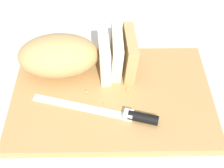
% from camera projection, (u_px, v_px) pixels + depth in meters
% --- Properties ---
extents(ground_plane, '(3.00, 3.00, 0.00)m').
position_uv_depth(ground_plane, '(112.00, 99.00, 0.67)').
color(ground_plane, silver).
extents(cutting_board, '(0.45, 0.29, 0.02)m').
position_uv_depth(cutting_board, '(112.00, 96.00, 0.67)').
color(cutting_board, tan).
rests_on(cutting_board, ground_plane).
extents(bread_loaf, '(0.27, 0.13, 0.10)m').
position_uv_depth(bread_loaf, '(74.00, 55.00, 0.67)').
color(bread_loaf, tan).
rests_on(bread_loaf, cutting_board).
extents(bread_knife, '(0.27, 0.09, 0.02)m').
position_uv_depth(bread_knife, '(124.00, 114.00, 0.61)').
color(bread_knife, silver).
rests_on(bread_knife, cutting_board).
extents(crumb_near_knife, '(0.00, 0.00, 0.00)m').
position_uv_depth(crumb_near_knife, '(85.00, 93.00, 0.65)').
color(crumb_near_knife, tan).
rests_on(crumb_near_knife, cutting_board).
extents(crumb_near_loaf, '(0.00, 0.00, 0.00)m').
position_uv_depth(crumb_near_loaf, '(104.00, 103.00, 0.64)').
color(crumb_near_loaf, tan).
rests_on(crumb_near_loaf, cutting_board).
extents(crumb_stray_left, '(0.01, 0.01, 0.01)m').
position_uv_depth(crumb_stray_left, '(128.00, 89.00, 0.66)').
color(crumb_stray_left, tan).
rests_on(crumb_stray_left, cutting_board).
extents(crumb_stray_right, '(0.01, 0.01, 0.01)m').
position_uv_depth(crumb_stray_right, '(87.00, 91.00, 0.65)').
color(crumb_stray_right, tan).
rests_on(crumb_stray_right, cutting_board).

